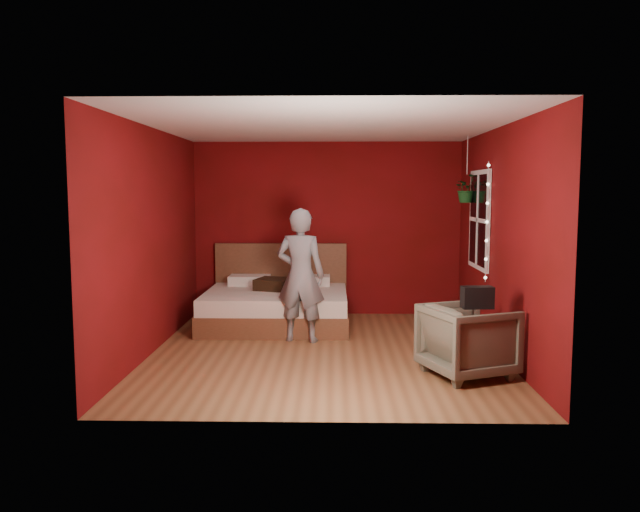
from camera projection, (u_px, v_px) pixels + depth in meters
The scene contains 10 objects.
floor at pixel (325, 351), 7.30m from camera, with size 4.50×4.50×0.00m, color brown.
room_walls at pixel (325, 208), 7.12m from camera, with size 4.04×4.54×2.62m.
window at pixel (479, 220), 7.99m from camera, with size 0.05×0.97×1.27m.
fairy_lights at pixel (487, 222), 7.47m from camera, with size 0.04×0.04×1.45m.
bed at pixel (277, 305), 8.73m from camera, with size 1.97×1.68×1.08m.
person at pixel (301, 275), 7.72m from camera, with size 0.61×0.40×1.66m, color slate.
armchair at pixel (468, 341), 6.29m from camera, with size 0.78×0.80×0.73m, color #5B5848.
handbag at pixel (477, 297), 6.07m from camera, with size 0.30×0.15×0.21m, color black.
throw_pillow at pixel (273, 284), 8.73m from camera, with size 0.44×0.44×0.16m, color black.
hanging_plant at pixel (467, 189), 8.34m from camera, with size 0.40×0.37×0.89m.
Camera 1 is at (0.10, -7.14, 1.87)m, focal length 35.00 mm.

